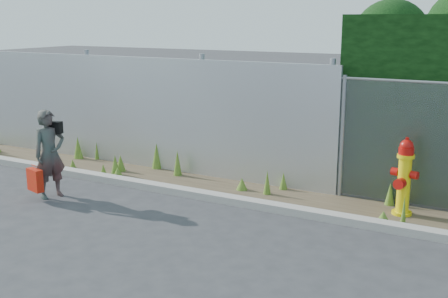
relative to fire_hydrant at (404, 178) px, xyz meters
name	(u,v)px	position (x,y,z in m)	size (l,w,h in m)	color
ground	(193,246)	(-2.17, -2.53, -0.59)	(80.00, 80.00, 0.00)	#333335
curb	(252,203)	(-2.17, -0.73, -0.53)	(16.00, 0.22, 0.12)	#A09A90
weed_strip	(284,191)	(-1.91, -0.07, -0.46)	(16.00, 1.29, 0.55)	#4C3D2B
corrugated_fence	(133,112)	(-5.42, 0.47, 0.51)	(8.50, 0.21, 2.30)	#BABDC2
fire_hydrant	(404,178)	(0.00, 0.00, 0.00)	(0.41, 0.36, 1.22)	yellow
woman	(50,154)	(-5.36, -1.87, 0.15)	(0.54, 0.35, 1.48)	#0F6152
red_tote_bag	(35,180)	(-5.45, -2.15, -0.24)	(0.33, 0.12, 0.44)	#AC2B09
black_shoulder_bag	(54,127)	(-5.35, -1.74, 0.58)	(0.27, 0.11, 0.20)	black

